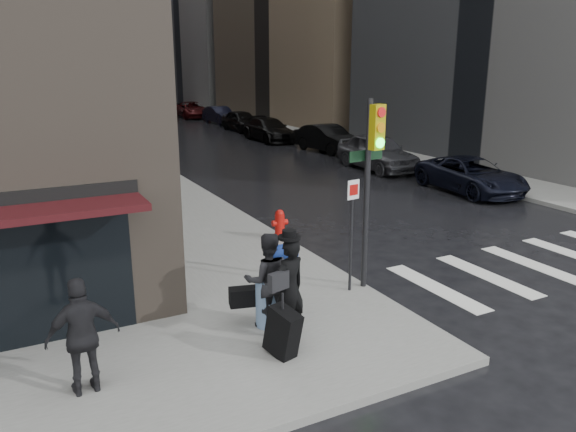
% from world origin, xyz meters
% --- Properties ---
extents(ground, '(140.00, 140.00, 0.00)m').
position_xyz_m(ground, '(0.00, 0.00, 0.00)').
color(ground, black).
rests_on(ground, ground).
extents(sidewalk_left, '(4.00, 50.00, 0.15)m').
position_xyz_m(sidewalk_left, '(0.00, 27.00, 0.07)').
color(sidewalk_left, slate).
rests_on(sidewalk_left, ground).
extents(sidewalk_right, '(3.00, 50.00, 0.15)m').
position_xyz_m(sidewalk_right, '(13.50, 27.00, 0.07)').
color(sidewalk_right, slate).
rests_on(sidewalk_right, ground).
extents(crosswalk, '(8.50, 3.00, 0.01)m').
position_xyz_m(crosswalk, '(7.50, 1.00, 0.00)').
color(crosswalk, silver).
rests_on(crosswalk, ground).
extents(man_overcoat, '(1.05, 1.27, 2.05)m').
position_xyz_m(man_overcoat, '(-0.74, 0.11, 1.01)').
color(man_overcoat, black).
rests_on(man_overcoat, ground).
extents(man_jeans, '(1.28, 0.94, 1.82)m').
position_xyz_m(man_jeans, '(-0.81, 0.81, 1.06)').
color(man_jeans, black).
rests_on(man_jeans, ground).
extents(man_greycoat, '(1.09, 0.49, 1.83)m').
position_xyz_m(man_greycoat, '(-4.15, 0.08, 1.06)').
color(man_greycoat, black).
rests_on(man_greycoat, ground).
extents(traffic_light, '(1.01, 0.53, 4.08)m').
position_xyz_m(traffic_light, '(1.88, 1.46, 2.78)').
color(traffic_light, black).
rests_on(traffic_light, ground).
extents(fire_hydrant, '(0.46, 0.36, 0.83)m').
position_xyz_m(fire_hydrant, '(1.80, 5.49, 0.52)').
color(fire_hydrant, '#B6100B').
rests_on(fire_hydrant, ground).
extents(parked_car_0, '(2.58, 4.98, 1.34)m').
position_xyz_m(parked_car_0, '(11.25, 7.77, 0.67)').
color(parked_car_0, black).
rests_on(parked_car_0, ground).
extents(parked_car_1, '(2.18, 4.96, 1.66)m').
position_xyz_m(parked_car_1, '(10.83, 13.30, 0.83)').
color(parked_car_1, '#3D3E42').
rests_on(parked_car_1, ground).
extents(parked_car_2, '(2.01, 4.69, 1.50)m').
position_xyz_m(parked_car_2, '(11.49, 18.83, 0.75)').
color(parked_car_2, black).
rests_on(parked_car_2, ground).
extents(parked_car_3, '(2.05, 4.95, 1.43)m').
position_xyz_m(parked_car_3, '(10.50, 24.36, 0.71)').
color(parked_car_3, black).
rests_on(parked_car_3, ground).
extents(parked_car_4, '(1.85, 4.40, 1.49)m').
position_xyz_m(parked_car_4, '(10.97, 29.89, 0.74)').
color(parked_car_4, black).
rests_on(parked_car_4, ground).
extents(parked_car_5, '(1.73, 4.21, 1.36)m').
position_xyz_m(parked_car_5, '(11.37, 35.41, 0.68)').
color(parked_car_5, black).
rests_on(parked_car_5, ground).
extents(parked_car_6, '(2.42, 5.07, 1.40)m').
position_xyz_m(parked_car_6, '(10.84, 40.94, 0.70)').
color(parked_car_6, '#420D0E').
rests_on(parked_car_6, ground).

